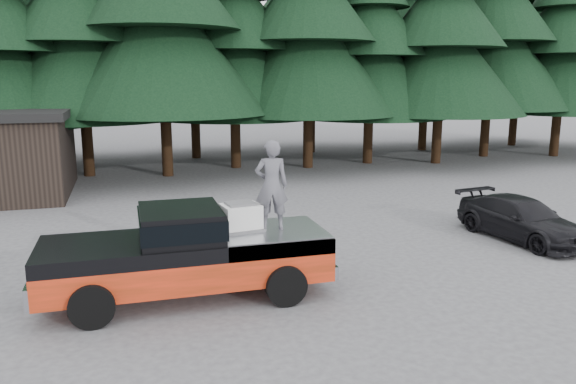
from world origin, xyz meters
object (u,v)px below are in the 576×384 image
object	(u,v)px
air_compressor	(241,218)
parked_car	(521,219)
man_on_bed	(272,185)
pickup_truck	(187,267)

from	to	relation	value
air_compressor	parked_car	bearing A→B (deg)	1.57
man_on_bed	parked_car	world-z (taller)	man_on_bed
pickup_truck	air_compressor	distance (m)	1.50
pickup_truck	parked_car	bearing A→B (deg)	9.89
air_compressor	man_on_bed	xyz separation A→B (m)	(0.66, -0.09, 0.69)
air_compressor	man_on_bed	size ratio (longest dim) A/B	0.41
pickup_truck	parked_car	size ratio (longest dim) A/B	1.48
pickup_truck	man_on_bed	size ratio (longest dim) A/B	3.13
pickup_truck	man_on_bed	distance (m)	2.45
man_on_bed	parked_car	bearing A→B (deg)	-159.28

